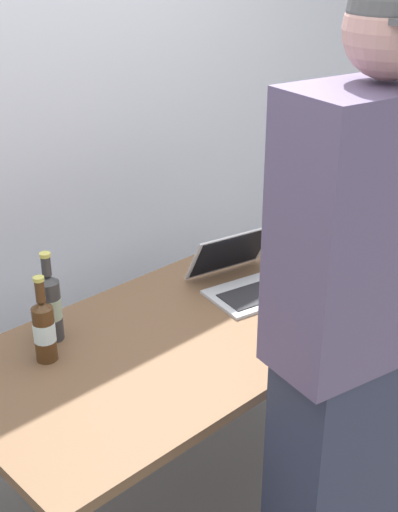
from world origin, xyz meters
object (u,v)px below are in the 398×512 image
(beer_bottle_amber, at_px, (50,305))
(beer_bottle_dark, at_px, (44,329))
(person_figure, at_px, (355,358))
(laptop, at_px, (246,277))

(beer_bottle_amber, height_order, beer_bottle_dark, beer_bottle_amber)
(beer_bottle_dark, height_order, person_figure, person_figure)
(laptop, height_order, beer_bottle_amber, beer_bottle_amber)
(person_figure, bearing_deg, beer_bottle_amber, 110.28)
(laptop, relative_size, person_figure, 0.21)
(beer_bottle_amber, bearing_deg, beer_bottle_dark, -132.32)
(person_figure, bearing_deg, laptop, 62.48)
(laptop, xyz_separation_m, person_figure, (-0.37, -0.71, 0.16))
(beer_bottle_dark, relative_size, person_figure, 0.15)
(laptop, relative_size, beer_bottle_amber, 1.31)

